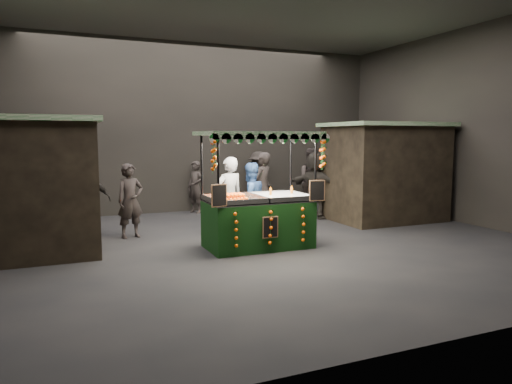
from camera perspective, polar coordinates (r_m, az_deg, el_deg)
name	(u,v)px	position (r m, az deg, el deg)	size (l,w,h in m)	color
ground	(255,246)	(9.66, -0.14, -6.57)	(12.00, 12.00, 0.00)	black
market_hall	(255,78)	(9.48, -0.14, 13.75)	(12.10, 10.10, 5.05)	black
neighbour_stall_left	(16,187)	(9.75, -27.26, 0.60)	(3.00, 2.20, 2.60)	black
neighbour_stall_right	(384,171)	(13.00, 15.41, 2.44)	(3.00, 2.20, 2.60)	black
juice_stall	(259,212)	(9.37, 0.40, -2.49)	(2.41, 1.41, 2.33)	black
vendor_grey	(229,198)	(10.27, -3.28, -0.70)	(0.73, 0.56, 1.80)	gray
vendor_blue	(250,199)	(10.54, -0.74, -0.88)	(0.92, 0.78, 1.66)	navy
shopper_0	(130,201)	(10.66, -15.11, -1.04)	(0.69, 0.55, 1.65)	black
shopper_1	(313,182)	(13.46, 6.98, 1.28)	(1.10, 0.95, 1.92)	#2E2625
shopper_2	(90,200)	(11.36, -19.63, -0.95)	(0.92, 0.40, 1.57)	black
shopper_3	(259,181)	(14.38, 0.33, 1.41)	(1.33, 1.14, 1.79)	black
shopper_4	(76,202)	(11.32, -21.16, -1.15)	(0.85, 0.67, 1.52)	black
shopper_5	(315,185)	(12.89, 7.28, 0.83)	(1.34, 1.72, 1.82)	#2B2723
shopper_6	(196,187)	(13.85, -7.40, 0.62)	(0.59, 0.67, 1.53)	#2D2725
shopper_7	(262,187)	(12.21, 0.78, 0.57)	(0.80, 0.75, 1.83)	#2D2725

